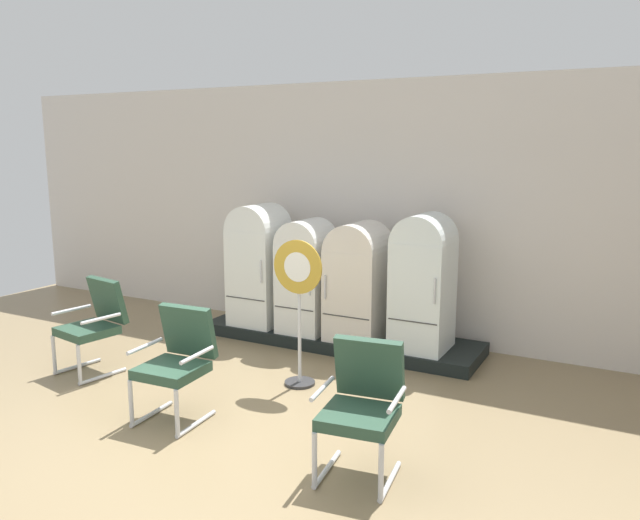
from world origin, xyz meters
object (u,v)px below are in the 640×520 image
refrigerator_3 (423,278)px  armchair_center (178,357)px  refrigerator_2 (358,278)px  refrigerator_0 (259,261)px  armchair_left (95,320)px  refrigerator_1 (307,272)px  armchair_right (362,400)px  sign_stand (299,308)px

refrigerator_3 → armchair_center: (-1.46, -2.49, -0.40)m
refrigerator_2 → armchair_center: (-0.65, -2.51, -0.32)m
refrigerator_0 → armchair_left: (-0.83, -2.00, -0.40)m
refrigerator_1 → refrigerator_3: bearing=0.3°
armchair_right → sign_stand: (-1.30, 1.29, 0.25)m
armchair_right → sign_stand: 1.85m
refrigerator_1 → refrigerator_2: bearing=2.2°
armchair_center → sign_stand: 1.35m
refrigerator_1 → sign_stand: 1.44m
refrigerator_0 → sign_stand: size_ratio=1.02×
armchair_left → armchair_center: 1.67m
armchair_center → sign_stand: sign_stand is taller
refrigerator_1 → armchair_right: refrigerator_1 is taller
refrigerator_3 → armchair_left: refrigerator_3 is taller
refrigerator_2 → armchair_left: refrigerator_2 is taller
armchair_left → armchair_right: size_ratio=1.00×
refrigerator_0 → refrigerator_3: refrigerator_0 is taller
refrigerator_0 → armchair_center: 2.64m
refrigerator_0 → armchair_left: bearing=-112.7°
refrigerator_0 → armchair_left: 2.20m
refrigerator_3 → armchair_left: 3.67m
refrigerator_1 → armchair_right: size_ratio=1.38×
sign_stand → refrigerator_0: bearing=135.7°
armchair_left → armchair_right: same height
refrigerator_3 → armchair_left: size_ratio=1.52×
armchair_left → sign_stand: (2.18, 0.69, 0.25)m
armchair_right → sign_stand: size_ratio=0.67×
refrigerator_0 → sign_stand: (1.34, -1.31, -0.16)m
refrigerator_3 → armchair_center: size_ratio=1.52×
refrigerator_1 → refrigerator_2: size_ratio=1.00×
refrigerator_1 → sign_stand: size_ratio=0.92×
armchair_right → sign_stand: sign_stand is taller
refrigerator_3 → armchair_left: bearing=-146.9°
refrigerator_1 → armchair_left: (-1.55, -1.99, -0.32)m
refrigerator_3 → sign_stand: 1.58m
sign_stand → armchair_right: bearing=-44.9°
refrigerator_0 → armchair_right: 3.73m
refrigerator_2 → armchair_center: bearing=-104.4°
refrigerator_1 → refrigerator_3: 1.51m
refrigerator_2 → refrigerator_1: bearing=-177.8°
refrigerator_1 → refrigerator_3: refrigerator_3 is taller
armchair_center → refrigerator_0: bearing=107.0°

